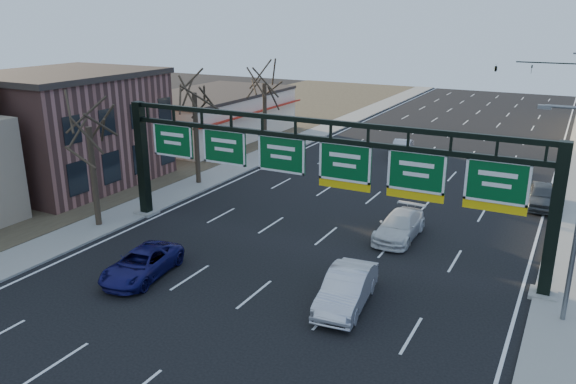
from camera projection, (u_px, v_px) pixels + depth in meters
The scene contains 16 objects.
ground at pixel (230, 314), 24.01m from camera, with size 160.00×160.00×0.00m, color black.
sidewalk_left at pixel (235, 168), 46.54m from camera, with size 3.00×120.00×0.12m, color gray.
dirt_strip_left at pixel (125, 152), 52.00m from camera, with size 21.00×120.00×0.06m, color #473D2B.
lane_markings at pixel (383, 190), 40.84m from camera, with size 21.60×120.00×0.01m, color white.
sign_gantry at pixel (315, 167), 29.26m from camera, with size 24.60×1.20×7.20m.
brick_block at pixel (68, 128), 41.60m from camera, with size 10.40×12.40×8.30m.
cream_strip at pixel (211, 115), 57.29m from camera, with size 10.90×18.40×4.70m.
tree_gantry at pixel (86, 109), 31.77m from camera, with size 3.60×3.60×8.48m.
tree_mid at pixel (193, 78), 39.96m from camera, with size 3.60×3.60×9.24m.
tree_far at pixel (264, 71), 48.48m from camera, with size 3.60×3.60×8.86m.
traffic_signal_mast at pixel (528, 74), 66.07m from camera, with size 10.16×0.54×7.00m.
car_blue_suv at pixel (142, 264), 27.22m from camera, with size 2.24×4.86×1.35m, color #141353.
car_silver_sedan at pixel (347, 289), 24.46m from camera, with size 1.73×4.95×1.63m, color #BCBCC1.
car_white_wagon at pixel (400, 226), 31.95m from camera, with size 2.03×5.00×1.45m, color silver.
car_grey_far at pixel (542, 195), 37.10m from camera, with size 1.84×4.58×1.56m, color #424648.
car_silver_distant at pixel (402, 149), 50.18m from camera, with size 1.52×4.37×1.44m, color #AAA9AE.
Camera 1 is at (12.17, -17.63, 12.29)m, focal length 35.00 mm.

